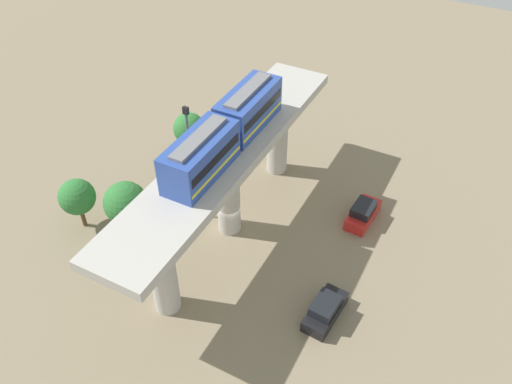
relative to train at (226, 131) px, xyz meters
The scene contains 9 objects.
ground_plane 9.97m from the train, 90.00° to the left, with size 120.00×120.00×0.00m, color #84755B.
viaduct 3.69m from the train, 90.00° to the left, with size 5.20×28.00×8.44m.
train is the anchor object (origin of this frame).
parked_car_black 14.80m from the train, 156.03° to the left, with size 2.13×4.33×1.76m.
parked_car_red 14.73m from the train, 147.23° to the right, with size 2.06×4.30×1.76m.
tree_near_viaduct 11.92m from the train, 38.76° to the right, with size 3.07×3.07×5.33m.
tree_mid_lot 14.19m from the train, 26.26° to the left, with size 3.04×3.04×4.77m.
tree_far_corner 10.83m from the train, 29.91° to the left, with size 3.62×3.62×4.95m.
signal_post 5.19m from the train, ahead, with size 0.44×0.28×11.04m.
Camera 1 is at (-16.75, 27.08, 31.96)m, focal length 36.92 mm.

